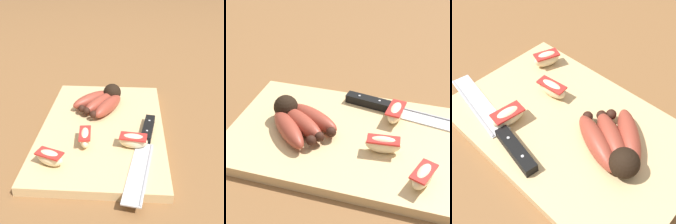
# 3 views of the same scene
# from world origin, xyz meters

# --- Properties ---
(ground_plane) EXTENTS (6.00, 6.00, 0.00)m
(ground_plane) POSITION_xyz_m (0.00, 0.00, 0.00)
(ground_plane) COLOR brown
(cutting_board) EXTENTS (0.44, 0.29, 0.02)m
(cutting_board) POSITION_xyz_m (-0.02, 0.01, 0.01)
(cutting_board) COLOR tan
(cutting_board) RESTS_ON ground_plane
(banana_bunch) EXTENTS (0.15, 0.15, 0.05)m
(banana_bunch) POSITION_xyz_m (0.07, 0.02, 0.04)
(banana_bunch) COLOR black
(banana_bunch) RESTS_ON cutting_board
(chefs_knife) EXTENTS (0.28, 0.07, 0.02)m
(chefs_knife) POSITION_xyz_m (-0.09, -0.09, 0.03)
(chefs_knife) COLOR silver
(chefs_knife) RESTS_ON cutting_board
(apple_wedge_near) EXTENTS (0.06, 0.03, 0.03)m
(apple_wedge_near) POSITION_xyz_m (-0.10, 0.04, 0.04)
(apple_wedge_near) COLOR beige
(apple_wedge_near) RESTS_ON cutting_board
(apple_wedge_middle) EXTENTS (0.04, 0.06, 0.03)m
(apple_wedge_middle) POSITION_xyz_m (-0.17, 0.10, 0.04)
(apple_wedge_middle) COLOR beige
(apple_wedge_middle) RESTS_ON cutting_board
(apple_wedge_far) EXTENTS (0.04, 0.06, 0.03)m
(apple_wedge_far) POSITION_xyz_m (-0.10, -0.06, 0.04)
(apple_wedge_far) COLOR beige
(apple_wedge_far) RESTS_ON cutting_board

